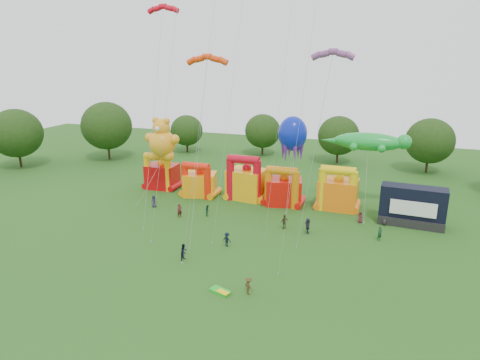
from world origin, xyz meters
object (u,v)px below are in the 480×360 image
(gecko_kite, at_px, (368,157))
(bouncy_castle_0, at_px, (162,174))
(teddy_bear_kite, at_px, (158,154))
(octopus_kite, at_px, (292,139))
(spectator_0, at_px, (154,201))
(spectator_4, at_px, (284,222))
(bouncy_castle_2, at_px, (246,182))
(stage_trailer, at_px, (412,206))

(gecko_kite, bearing_deg, bouncy_castle_0, -177.64)
(teddy_bear_kite, relative_size, octopus_kite, 0.92)
(bouncy_castle_0, bearing_deg, spectator_0, -68.01)
(bouncy_castle_0, relative_size, spectator_4, 3.23)
(teddy_bear_kite, bearing_deg, spectator_4, -16.29)
(octopus_kite, bearing_deg, spectator_4, -82.31)
(bouncy_castle_2, height_order, spectator_0, bouncy_castle_2)
(bouncy_castle_2, relative_size, stage_trailer, 0.86)
(spectator_0, xyz_separation_m, spectator_4, (19.85, -1.58, 0.06))
(teddy_bear_kite, height_order, spectator_4, teddy_bear_kite)
(bouncy_castle_0, xyz_separation_m, gecko_kite, (32.31, 1.33, 5.25))
(bouncy_castle_0, height_order, octopus_kite, octopus_kite)
(bouncy_castle_0, height_order, bouncy_castle_2, bouncy_castle_2)
(bouncy_castle_2, xyz_separation_m, spectator_4, (8.40, -9.71, -1.73))
(gecko_kite, bearing_deg, stage_trailer, -35.92)
(bouncy_castle_0, relative_size, gecko_kite, 0.49)
(teddy_bear_kite, distance_m, octopus_kite, 20.69)
(gecko_kite, distance_m, octopus_kite, 11.00)
(gecko_kite, bearing_deg, octopus_kite, -160.39)
(stage_trailer, height_order, octopus_kite, octopus_kite)
(bouncy_castle_2, height_order, stage_trailer, bouncy_castle_2)
(spectator_4, bearing_deg, teddy_bear_kite, -68.71)
(bouncy_castle_0, xyz_separation_m, teddy_bear_kite, (1.89, -3.88, 4.50))
(spectator_4, bearing_deg, bouncy_castle_2, -101.57)
(spectator_0, bearing_deg, teddy_bear_kite, 98.98)
(octopus_kite, bearing_deg, spectator_0, -161.44)
(bouncy_castle_2, xyz_separation_m, gecko_kite, (17.40, 1.76, 4.91))
(gecko_kite, relative_size, octopus_kite, 0.94)
(stage_trailer, bearing_deg, octopus_kite, 176.60)
(teddy_bear_kite, bearing_deg, bouncy_castle_0, 115.91)
(bouncy_castle_2, xyz_separation_m, octopus_kite, (7.33, -1.83, 7.51))
(teddy_bear_kite, relative_size, spectator_0, 6.90)
(spectator_0, bearing_deg, bouncy_castle_0, 102.41)
(gecko_kite, bearing_deg, spectator_4, -128.12)
(stage_trailer, height_order, spectator_4, stage_trailer)
(bouncy_castle_2, distance_m, spectator_4, 12.96)
(teddy_bear_kite, relative_size, gecko_kite, 0.98)
(spectator_0, bearing_deg, gecko_kite, 9.36)
(stage_trailer, relative_size, gecko_kite, 0.66)
(bouncy_castle_0, distance_m, teddy_bear_kite, 6.23)
(bouncy_castle_2, bearing_deg, gecko_kite, 5.77)
(bouncy_castle_2, distance_m, stage_trailer, 23.86)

